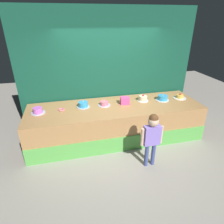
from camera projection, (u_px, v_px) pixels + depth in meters
ground_plane at (122, 151)px, 4.34m from camera, size 12.00×12.00×0.00m
stage_platform at (116, 122)px, 4.68m from camera, size 4.05×1.24×0.84m
curtain_backdrop at (109, 71)px, 4.84m from camera, size 4.38×0.08×2.96m
child_figure at (152, 134)px, 3.62m from camera, size 0.44×0.20×1.15m
pink_box at (125, 101)px, 4.58m from camera, size 0.22×0.17×0.17m
donut at (61, 110)px, 4.30m from camera, size 0.14×0.14×0.03m
cake_far_left at (38, 111)px, 4.15m from camera, size 0.30×0.30×0.12m
cake_left at (83, 105)px, 4.43m from camera, size 0.29×0.29×0.17m
cake_center_left at (104, 104)px, 4.52m from camera, size 0.30×0.30×0.13m
cake_center_right at (143, 98)px, 4.76m from camera, size 0.27×0.27×0.17m
cake_right at (163, 98)px, 4.80m from camera, size 0.32×0.32×0.16m
cake_far_right at (180, 97)px, 4.93m from camera, size 0.32×0.32×0.13m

